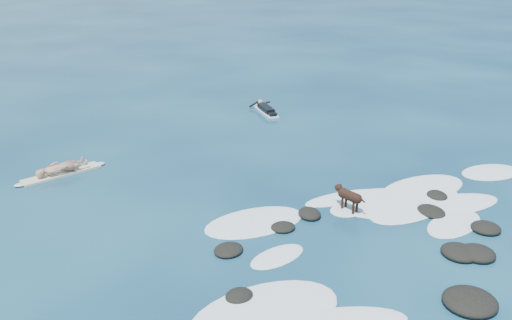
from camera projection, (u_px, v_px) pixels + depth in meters
ground at (363, 225)px, 16.36m from camera, size 160.00×160.00×0.00m
reef_rocks at (453, 259)px, 14.46m from camera, size 11.87×7.20×0.35m
breaking_foam at (397, 224)px, 16.38m from camera, size 14.11×7.41×0.12m
standing_surfer_rig at (59, 155)px, 19.51m from camera, size 3.27×1.02×1.86m
paddling_surfer_rig at (266, 109)px, 26.88m from camera, size 1.19×2.47×0.43m
dog at (348, 196)px, 16.97m from camera, size 0.43×1.23×0.78m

